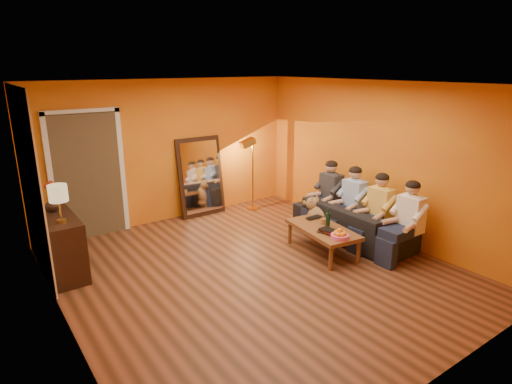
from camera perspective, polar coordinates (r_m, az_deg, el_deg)
room_shell at (r=6.03m, az=-2.00°, el=1.89°), size 5.00×5.50×2.60m
white_accent at (r=6.48m, az=-27.94°, el=0.97°), size 0.02×1.90×2.58m
doorway_recess at (r=7.74m, az=-21.70°, el=2.11°), size 1.06×0.30×2.10m
door_jamb_left at (r=7.52m, az=-25.65°, el=1.23°), size 0.08×0.06×2.20m
door_jamb_right at (r=7.77m, az=-17.42°, el=2.59°), size 0.08×0.06×2.20m
door_header at (r=7.45m, az=-22.34°, el=9.91°), size 1.22×0.06×0.08m
mirror_frame at (r=8.32m, az=-7.40°, el=2.06°), size 0.92×0.27×1.51m
mirror_glass at (r=8.29m, az=-7.27°, el=2.00°), size 0.78×0.21×1.35m
sideboard at (r=6.58m, az=-24.56°, el=-6.41°), size 0.44×1.18×0.85m
table_lamp at (r=6.08m, az=-24.75°, el=-1.45°), size 0.24×0.24×0.51m
sofa at (r=7.35m, az=12.70°, el=-3.88°), size 2.11×0.82×0.62m
coffee_table at (r=6.77m, az=8.82°, el=-6.38°), size 0.78×1.29×0.42m
floor_lamp at (r=8.54m, az=-0.44°, el=2.29°), size 0.33×0.28×1.44m
dog at (r=7.37m, az=8.43°, el=-3.25°), size 0.49×0.66×0.70m
person_far_left at (r=6.78m, az=19.86°, el=-3.55°), size 0.70×0.44×1.22m
person_mid_left at (r=7.08m, az=16.25°, el=-2.36°), size 0.70×0.44×1.22m
person_mid_right at (r=7.41m, az=12.95°, el=-1.26°), size 0.70×0.44×1.22m
person_far_right at (r=7.77m, az=9.95°, el=-0.26°), size 0.70×0.44×1.22m
fruit_bowl at (r=6.30m, az=11.12°, el=-5.42°), size 0.26×0.26×0.16m
wine_bottle at (r=6.64m, az=9.57°, el=-3.50°), size 0.07×0.07×0.31m
tumbler at (r=6.84m, az=8.94°, el=-3.89°), size 0.11×0.11×0.08m
laptop at (r=7.04m, az=7.98°, el=-3.48°), size 0.31×0.20×0.02m
book_lower at (r=6.44m, az=8.99°, el=-5.49°), size 0.24×0.28×0.02m
book_mid at (r=6.44m, az=9.00°, el=-5.27°), size 0.20×0.27×0.02m
book_upper at (r=6.41m, az=9.06°, el=-5.17°), size 0.19×0.24×0.02m
vase at (r=6.65m, az=-25.54°, el=-1.45°), size 0.20×0.20×0.21m
flowers at (r=6.58m, az=-25.79°, el=0.53°), size 0.17×0.17×0.45m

